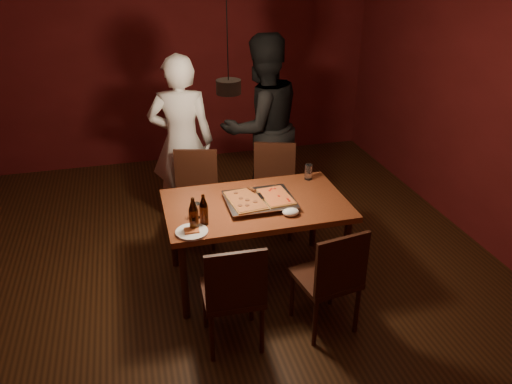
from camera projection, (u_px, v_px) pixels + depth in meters
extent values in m
plane|color=#3B2110|center=(233.00, 285.00, 4.35)|extent=(6.00, 6.00, 0.00)
plane|color=maroon|center=(180.00, 55.00, 6.32)|extent=(5.00, 0.00, 5.00)
cube|color=brown|center=(256.00, 205.00, 4.13)|extent=(1.50, 0.90, 0.05)
cylinder|color=#38190F|center=(184.00, 281.00, 3.83)|extent=(0.06, 0.06, 0.70)
cylinder|color=#38190F|center=(345.00, 256.00, 4.13)|extent=(0.06, 0.06, 0.70)
cylinder|color=#38190F|center=(173.00, 233.00, 4.46)|extent=(0.06, 0.06, 0.70)
cylinder|color=#38190F|center=(314.00, 214.00, 4.77)|extent=(0.06, 0.06, 0.70)
cube|color=#38190F|center=(195.00, 202.00, 4.82)|extent=(0.52, 0.52, 0.04)
cube|color=#38190F|center=(196.00, 171.00, 4.88)|extent=(0.41, 0.14, 0.45)
cube|color=#38190F|center=(273.00, 193.00, 4.99)|extent=(0.54, 0.54, 0.04)
cube|color=#38190F|center=(275.00, 164.00, 5.05)|extent=(0.40, 0.17, 0.45)
cube|color=#38190F|center=(232.00, 293.00, 3.57)|extent=(0.44, 0.44, 0.04)
cube|color=#38190F|center=(236.00, 281.00, 3.30)|extent=(0.42, 0.05, 0.45)
cube|color=#38190F|center=(326.00, 278.00, 3.73)|extent=(0.48, 0.48, 0.04)
cube|color=#38190F|center=(342.00, 265.00, 3.46)|extent=(0.42, 0.10, 0.45)
cube|color=silver|center=(260.00, 201.00, 4.09)|extent=(0.57, 0.47, 0.05)
cube|color=maroon|center=(246.00, 200.00, 4.04)|extent=(0.30, 0.43, 0.02)
cube|color=gold|center=(276.00, 196.00, 4.10)|extent=(0.25, 0.37, 0.02)
cylinder|color=black|center=(194.00, 220.00, 3.70)|extent=(0.07, 0.07, 0.17)
cone|color=black|center=(193.00, 204.00, 3.64)|extent=(0.07, 0.07, 0.10)
cylinder|color=black|center=(204.00, 215.00, 3.77)|extent=(0.07, 0.07, 0.16)
cone|color=black|center=(203.00, 200.00, 3.72)|extent=(0.07, 0.07, 0.09)
cylinder|color=silver|center=(196.00, 210.00, 3.88)|extent=(0.07, 0.07, 0.12)
cylinder|color=silver|center=(309.00, 172.00, 4.50)|extent=(0.07, 0.07, 0.14)
cylinder|color=white|center=(192.00, 232.00, 3.69)|extent=(0.24, 0.24, 0.02)
cube|color=gold|center=(192.00, 230.00, 3.68)|extent=(0.11, 0.09, 0.01)
ellipsoid|color=white|center=(291.00, 212.00, 3.92)|extent=(0.14, 0.10, 0.06)
imported|color=silver|center=(182.00, 142.00, 5.00)|extent=(0.70, 0.52, 1.77)
imported|color=black|center=(262.00, 127.00, 5.20)|extent=(1.10, 0.96, 1.91)
cylinder|color=black|center=(229.00, 87.00, 3.57)|extent=(0.18, 0.18, 0.10)
cylinder|color=black|center=(226.00, 5.00, 3.32)|extent=(0.01, 0.01, 1.00)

